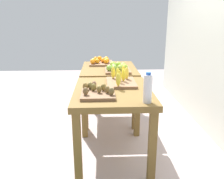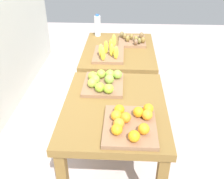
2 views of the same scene
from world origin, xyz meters
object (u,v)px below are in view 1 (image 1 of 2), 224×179
at_px(banana_crate, 121,80).
at_px(wicker_basket, 89,94).
at_px(orange_bin, 101,62).
at_px(display_table_left, 109,75).
at_px(display_table_right, 113,100).
at_px(kiwi_bin, 98,92).
at_px(water_bottle, 148,88).
at_px(apple_bin, 118,68).
at_px(cardboard_produce_box, 123,93).

bearing_deg(banana_crate, wicker_basket, -165.64).
height_order(orange_bin, banana_crate, banana_crate).
relative_size(display_table_left, display_table_right, 1.00).
bearing_deg(banana_crate, display_table_left, -173.56).
relative_size(kiwi_bin, water_bottle, 1.34).
relative_size(display_table_left, apple_bin, 2.54).
distance_m(apple_bin, kiwi_bin, 1.07).
distance_m(display_table_right, orange_bin, 1.41).
bearing_deg(banana_crate, water_bottle, 16.02).
distance_m(banana_crate, water_bottle, 0.66).
relative_size(apple_bin, banana_crate, 0.93).
xyz_separation_m(orange_bin, water_bottle, (1.81, 0.40, 0.09)).
height_order(apple_bin, wicker_basket, apple_bin).
bearing_deg(orange_bin, cardboard_produce_box, 142.97).
height_order(banana_crate, water_bottle, water_bottle).
height_order(display_table_left, wicker_basket, display_table_left).
relative_size(banana_crate, wicker_basket, 1.47).
distance_m(kiwi_bin, water_bottle, 0.50).
relative_size(display_table_left, wicker_basket, 3.48).
distance_m(banana_crate, cardboard_produce_box, 1.88).
bearing_deg(display_table_right, kiwi_bin, -39.56).
xyz_separation_m(display_table_right, banana_crate, (-0.21, 0.10, 0.16)).
bearing_deg(apple_bin, banana_crate, -0.83).
bearing_deg(cardboard_produce_box, display_table_left, -19.98).
distance_m(display_table_right, wicker_basket, 2.09).
distance_m(banana_crate, kiwi_bin, 0.48).
xyz_separation_m(display_table_left, display_table_right, (1.12, 0.00, 0.00)).
bearing_deg(kiwi_bin, wicker_basket, -174.86).
height_order(display_table_left, cardboard_produce_box, display_table_left).
xyz_separation_m(apple_bin, wicker_basket, (-1.14, -0.46, -0.73)).
distance_m(kiwi_bin, wicker_basket, 2.29).
xyz_separation_m(display_table_right, cardboard_produce_box, (-1.95, 0.30, -0.55)).
distance_m(display_table_left, display_table_right, 1.12).
xyz_separation_m(display_table_left, water_bottle, (1.54, 0.28, 0.24)).
height_order(display_table_left, orange_bin, orange_bin).
relative_size(display_table_right, cardboard_produce_box, 2.60).
relative_size(orange_bin, apple_bin, 1.07).
bearing_deg(water_bottle, banana_crate, -163.98).
bearing_deg(kiwi_bin, banana_crate, 147.41).
xyz_separation_m(display_table_left, kiwi_bin, (1.31, -0.16, 0.15)).
xyz_separation_m(wicker_basket, cardboard_produce_box, (0.04, 0.65, 0.02)).
xyz_separation_m(orange_bin, cardboard_produce_box, (-0.55, 0.42, -0.71)).
height_order(banana_crate, kiwi_bin, banana_crate).
height_order(orange_bin, kiwi_bin, orange_bin).
bearing_deg(wicker_basket, cardboard_produce_box, 86.81).
xyz_separation_m(banana_crate, cardboard_produce_box, (-1.73, 0.20, -0.71)).
height_order(kiwi_bin, cardboard_produce_box, kiwi_bin).
height_order(display_table_right, orange_bin, orange_bin).
distance_m(display_table_right, cardboard_produce_box, 2.04).
distance_m(display_table_right, banana_crate, 0.29).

